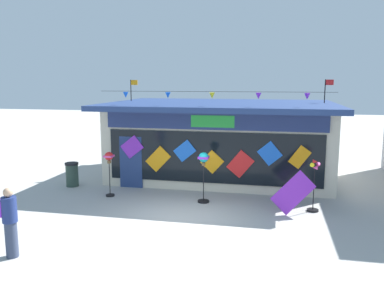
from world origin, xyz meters
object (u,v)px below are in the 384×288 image
at_px(kite_shop_building, 222,138).
at_px(wind_spinner_center_left, 314,183).
at_px(person_near_camera, 9,221).
at_px(wind_spinner_far_left, 109,163).
at_px(wind_spinner_left, 204,165).
at_px(display_kite_on_ground, 293,193).
at_px(trash_bin, 72,174).

distance_m(kite_shop_building, wind_spinner_center_left, 5.52).
bearing_deg(person_near_camera, kite_shop_building, -27.67).
bearing_deg(wind_spinner_far_left, kite_shop_building, 48.63).
bearing_deg(wind_spinner_left, display_kite_on_ground, -12.40).
relative_size(kite_shop_building, wind_spinner_center_left, 5.46).
bearing_deg(wind_spinner_center_left, person_near_camera, -146.19).
xyz_separation_m(wind_spinner_far_left, display_kite_on_ground, (6.35, -0.66, -0.54)).
relative_size(wind_spinner_center_left, trash_bin, 1.80).
height_order(person_near_camera, display_kite_on_ground, person_near_camera).
relative_size(wind_spinner_left, wind_spinner_center_left, 1.03).
bearing_deg(trash_bin, display_kite_on_ground, -10.96).
bearing_deg(wind_spinner_far_left, wind_spinner_left, -0.25).
relative_size(wind_spinner_far_left, wind_spinner_left, 0.93).
xyz_separation_m(wind_spinner_center_left, trash_bin, (-9.00, 1.19, -0.44)).
height_order(wind_spinner_left, trash_bin, wind_spinner_left).
distance_m(kite_shop_building, trash_bin, 6.40).
distance_m(wind_spinner_far_left, trash_bin, 2.35).
relative_size(wind_spinner_left, trash_bin, 1.84).
relative_size(person_near_camera, display_kite_on_ground, 1.31).
distance_m(kite_shop_building, display_kite_on_ground, 5.52).
bearing_deg(kite_shop_building, wind_spinner_left, -91.35).
height_order(kite_shop_building, wind_spinner_left, kite_shop_building).
height_order(wind_spinner_far_left, display_kite_on_ground, wind_spinner_far_left).
xyz_separation_m(kite_shop_building, person_near_camera, (-3.77, -9.08, -0.74)).
bearing_deg(person_near_camera, wind_spinner_left, -41.04).
bearing_deg(kite_shop_building, wind_spinner_center_left, -50.47).
relative_size(person_near_camera, trash_bin, 1.79).
relative_size(wind_spinner_center_left, person_near_camera, 1.01).
height_order(kite_shop_building, person_near_camera, kite_shop_building).
relative_size(wind_spinner_far_left, display_kite_on_ground, 1.26).
xyz_separation_m(wind_spinner_left, display_kite_on_ground, (2.93, -0.64, -0.61)).
bearing_deg(wind_spinner_left, wind_spinner_far_left, 179.75).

